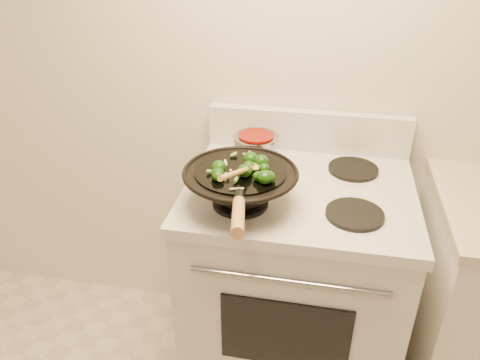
# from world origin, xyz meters

# --- Properties ---
(stove) EXTENTS (0.78, 0.67, 1.08)m
(stove) POSITION_xyz_m (-0.09, 1.17, 0.47)
(stove) COLOR silver
(stove) RESTS_ON ground
(wok) EXTENTS (0.36, 0.60, 0.19)m
(wok) POSITION_xyz_m (-0.27, 1.02, 0.99)
(wok) COLOR black
(wok) RESTS_ON stove
(stirfry) EXTENTS (0.22, 0.26, 0.04)m
(stirfry) POSITION_xyz_m (-0.25, 1.00, 1.06)
(stirfry) COLOR #123708
(stirfry) RESTS_ON wok
(wooden_spoon) EXTENTS (0.09, 0.28, 0.10)m
(wooden_spoon) POSITION_xyz_m (-0.25, 0.96, 1.08)
(wooden_spoon) COLOR #A87842
(wooden_spoon) RESTS_ON wok
(saucepan) EXTENTS (0.17, 0.27, 0.10)m
(saucepan) POSITION_xyz_m (-0.27, 1.32, 0.98)
(saucepan) COLOR gray
(saucepan) RESTS_ON stove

